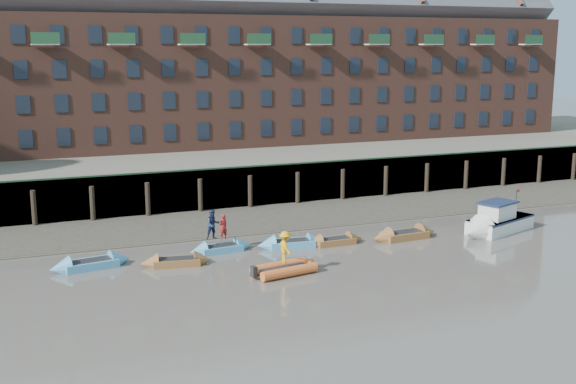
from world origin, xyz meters
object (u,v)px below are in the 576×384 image
rowboat_6 (404,235)px  motor_launch (491,224)px  rowboat_1 (91,264)px  rowboat_2 (176,262)px  person_rower_a (223,227)px  person_rib_crew (285,248)px  rowboat_3 (221,248)px  rib_tender (286,269)px  person_rower_b (213,224)px  rowboat_5 (335,241)px  rowboat_4 (292,244)px

rowboat_6 → motor_launch: bearing=-13.7°
rowboat_1 → rowboat_2: rowboat_1 is taller
person_rower_a → person_rib_crew: bearing=89.4°
motor_launch → person_rib_crew: size_ratio=3.74×
rowboat_3 → rib_tender: bearing=-73.6°
person_rower_b → person_rib_crew: size_ratio=1.01×
rowboat_6 → motor_launch: (6.11, -1.01, 0.44)m
rib_tender → motor_launch: (16.06, 3.04, 0.41)m
rowboat_6 → person_rower_b: 12.76m
rowboat_5 → motor_launch: size_ratio=0.59×
rowboat_5 → rowboat_2: bearing=-177.4°
person_rib_crew → rowboat_3: bearing=17.9°
rowboat_5 → person_rower_a: 7.33m
person_rower_a → person_rower_b: bearing=-44.2°
rowboat_6 → person_rower_b: (-12.57, 1.68, 1.48)m
motor_launch → person_rib_crew: 16.47m
person_rower_b → rowboat_4: bearing=-15.0°
rowboat_1 → rowboat_2: size_ratio=1.13×
rowboat_6 → person_rower_a: 12.16m
rowboat_3 → rowboat_5: (7.29, -1.02, -0.00)m
rowboat_5 → rowboat_6: (4.88, -0.44, 0.04)m
rowboat_1 → rowboat_2: bearing=-24.4°
rib_tender → person_rib_crew: bearing=-147.4°
motor_launch → rib_tender: bearing=-9.9°
rowboat_2 → rowboat_6: 15.35m
rowboat_1 → person_rower_a: 8.19m
rowboat_4 → person_rower_a: (-4.31, 0.58, 1.37)m
person_rower_a → person_rib_crew: 5.89m
person_rower_b → rowboat_5: bearing=-14.5°
rowboat_5 → rib_tender: bearing=-140.0°
rowboat_5 → person_rower_b: bearing=169.4°
rowboat_1 → person_rower_a: (8.06, 0.49, 1.36)m
rowboat_4 → rowboat_5: (2.81, -0.41, -0.02)m
rowboat_3 → rib_tender: rowboat_3 is taller
rowboat_6 → rowboat_2: bearing=176.8°
rowboat_4 → motor_launch: motor_launch is taller
rib_tender → person_rower_a: 5.99m
rowboat_4 → rowboat_6: (7.69, -0.85, 0.02)m
rowboat_2 → motor_launch: motor_launch is taller
rib_tender → person_rower_a: person_rower_a is taller
rowboat_3 → motor_launch: (18.28, -2.47, 0.48)m
motor_launch → person_rower_b: (-18.68, 2.69, 1.04)m
rowboat_6 → rowboat_1: bearing=173.0°
person_rower_b → person_rib_crew: person_rower_b is taller
rowboat_1 → person_rib_crew: 11.31m
rowboat_1 → person_rib_crew: size_ratio=2.61×
rowboat_2 → rowboat_3: 3.65m
rowboat_2 → rib_tender: size_ratio=1.10×
rowboat_5 → person_rower_b: person_rower_b is taller
rowboat_3 → person_rower_b: 1.59m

